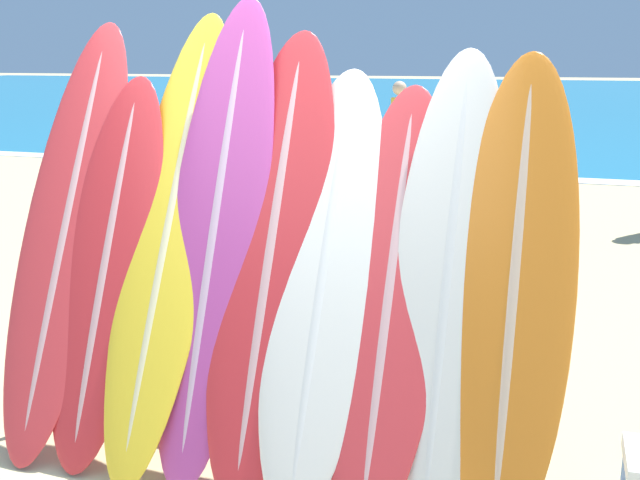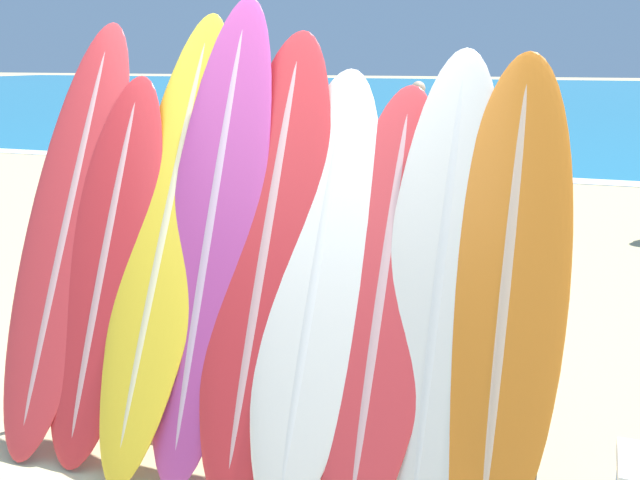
% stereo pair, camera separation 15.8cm
% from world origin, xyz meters
% --- Properties ---
extents(ocean_water, '(120.00, 60.00, 0.01)m').
position_xyz_m(ocean_water, '(0.00, 39.84, 0.00)').
color(ocean_water, teal).
rests_on(ocean_water, ground_plane).
extents(surfboard_rack, '(2.68, 0.04, 0.97)m').
position_xyz_m(surfboard_rack, '(0.31, 0.57, 0.52)').
color(surfboard_rack, '#47474C').
rests_on(surfboard_rack, ground_plane).
extents(surfboard_slot_0, '(0.54, 1.12, 2.24)m').
position_xyz_m(surfboard_slot_0, '(-0.87, 0.63, 1.12)').
color(surfboard_slot_0, red).
rests_on(surfboard_slot_0, ground_plane).
extents(surfboard_slot_1, '(0.53, 0.92, 1.95)m').
position_xyz_m(surfboard_slot_1, '(-0.58, 0.55, 0.97)').
color(surfboard_slot_1, red).
rests_on(surfboard_slot_1, ground_plane).
extents(surfboard_slot_2, '(0.50, 1.23, 2.29)m').
position_xyz_m(surfboard_slot_2, '(-0.26, 0.64, 1.14)').
color(surfboard_slot_2, yellow).
rests_on(surfboard_slot_2, ground_plane).
extents(surfboard_slot_3, '(0.52, 1.06, 2.36)m').
position_xyz_m(surfboard_slot_3, '(0.00, 0.64, 1.18)').
color(surfboard_slot_3, '#B23D8E').
rests_on(surfboard_slot_3, ground_plane).
extents(surfboard_slot_4, '(0.56, 1.09, 2.18)m').
position_xyz_m(surfboard_slot_4, '(0.31, 0.61, 1.09)').
color(surfboard_slot_4, red).
rests_on(surfboard_slot_4, ground_plane).
extents(surfboard_slot_5, '(0.54, 1.08, 1.99)m').
position_xyz_m(surfboard_slot_5, '(0.59, 0.56, 1.00)').
color(surfboard_slot_5, silver).
rests_on(surfboard_slot_5, ground_plane).
extents(surfboard_slot_6, '(0.52, 1.02, 1.92)m').
position_xyz_m(surfboard_slot_6, '(0.91, 0.55, 0.96)').
color(surfboard_slot_6, red).
rests_on(surfboard_slot_6, ground_plane).
extents(surfboard_slot_7, '(0.51, 0.97, 2.09)m').
position_xyz_m(surfboard_slot_7, '(1.17, 0.58, 1.04)').
color(surfboard_slot_7, silver).
rests_on(surfboard_slot_7, ground_plane).
extents(surfboard_slot_8, '(0.53, 0.96, 2.08)m').
position_xyz_m(surfboard_slot_8, '(1.46, 0.57, 1.04)').
color(surfboard_slot_8, orange).
rests_on(surfboard_slot_8, ground_plane).
extents(person_near_water, '(0.28, 0.22, 1.67)m').
position_xyz_m(person_near_water, '(-0.90, 9.16, 0.91)').
color(person_near_water, beige).
rests_on(person_near_water, ground_plane).
extents(person_mid_beach, '(0.21, 0.26, 1.55)m').
position_xyz_m(person_mid_beach, '(0.78, 4.34, 0.85)').
color(person_mid_beach, beige).
rests_on(person_mid_beach, ground_plane).
extents(person_far_right, '(0.30, 0.29, 1.75)m').
position_xyz_m(person_far_right, '(-1.58, 4.55, 0.95)').
color(person_far_right, '#A87A5B').
rests_on(person_far_right, ground_plane).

